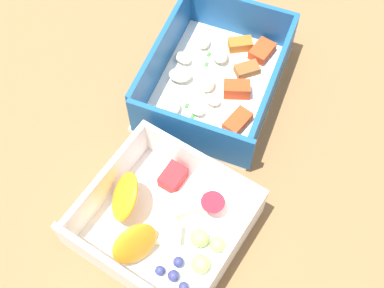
# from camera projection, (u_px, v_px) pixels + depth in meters

# --- Properties ---
(table_surface) EXTENTS (0.80, 0.80, 0.02)m
(table_surface) POSITION_uv_depth(u_px,v_px,m) (185.00, 164.00, 0.57)
(table_surface) COLOR brown
(table_surface) RESTS_ON ground
(pasta_container) EXTENTS (0.19, 0.15, 0.06)m
(pasta_container) POSITION_uv_depth(u_px,v_px,m) (216.00, 78.00, 0.60)
(pasta_container) COLOR white
(pasta_container) RESTS_ON table_surface
(fruit_bowl) EXTENTS (0.17, 0.17, 0.06)m
(fruit_bowl) POSITION_uv_depth(u_px,v_px,m) (164.00, 221.00, 0.51)
(fruit_bowl) COLOR white
(fruit_bowl) RESTS_ON table_surface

